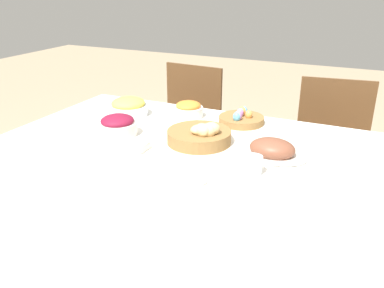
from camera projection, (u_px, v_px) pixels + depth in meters
name	position (u px, v px, depth m)	size (l,w,h in m)	color
dining_table	(202.00, 224.00, 1.90)	(1.82, 1.03, 0.78)	silver
chair_far_left	(185.00, 130.00, 2.75)	(0.46, 0.46, 0.92)	brown
chair_far_right	(330.00, 154.00, 2.38)	(0.47, 0.47, 0.92)	brown
bread_basket	(200.00, 135.00, 1.77)	(0.28, 0.28, 0.11)	olive
egg_basket	(241.00, 119.00, 2.02)	(0.23, 0.23, 0.08)	olive
ham_platter	(272.00, 150.00, 1.65)	(0.29, 0.20, 0.08)	silver
beet_salad_bowl	(118.00, 125.00, 1.87)	(0.18, 0.18, 0.10)	silver
carrot_bowl	(188.00, 109.00, 2.11)	(0.15, 0.15, 0.08)	silver
pineapple_bowl	(128.00, 107.00, 2.14)	(0.21, 0.21, 0.10)	silver
dinner_plate	(174.00, 177.00, 1.47)	(0.24, 0.24, 0.01)	silver
fork	(140.00, 171.00, 1.53)	(0.02, 0.16, 0.00)	silver
knife	(212.00, 186.00, 1.42)	(0.02, 0.16, 0.00)	silver
spoon	(220.00, 188.00, 1.40)	(0.02, 0.16, 0.00)	silver
drinking_cup	(253.00, 165.00, 1.49)	(0.07, 0.07, 0.07)	silver
butter_dish	(132.00, 146.00, 1.72)	(0.14, 0.08, 0.03)	silver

